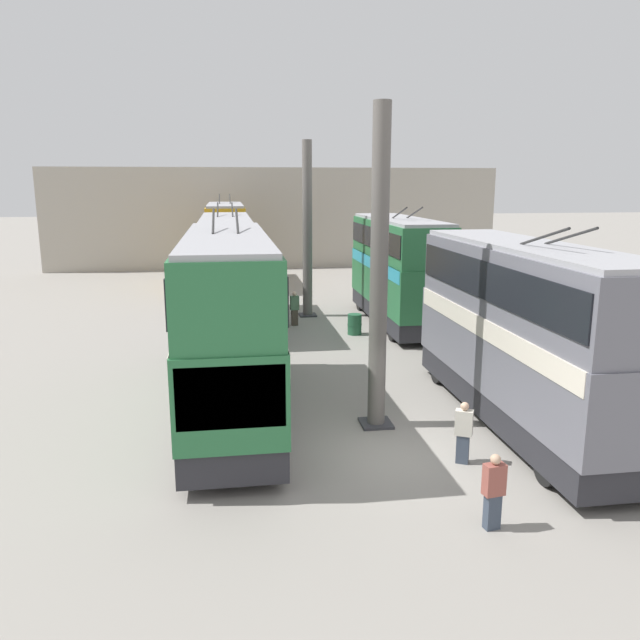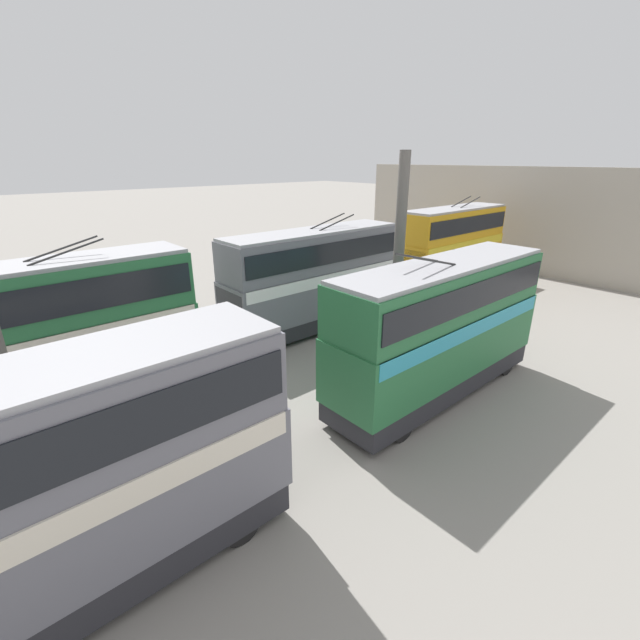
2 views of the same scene
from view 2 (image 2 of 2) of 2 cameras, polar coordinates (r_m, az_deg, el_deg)
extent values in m
cube|color=#A8A093|center=(36.29, 29.62, 10.99)|extent=(0.50, 36.00, 7.91)
cube|color=#333338|center=(14.75, -33.72, -18.22)|extent=(0.88, 0.88, 0.08)
cylinder|color=#605B56|center=(19.91, 10.45, 8.63)|extent=(0.49, 0.49, 8.81)
cube|color=#333338|center=(21.24, 9.69, -2.95)|extent=(0.88, 0.88, 0.08)
cylinder|color=black|center=(11.22, -10.57, -25.27)|extent=(0.94, 0.30, 0.94)
cylinder|color=black|center=(12.63, -15.80, -19.55)|extent=(0.94, 0.30, 0.94)
cube|color=#28282D|center=(11.22, -33.31, -27.88)|extent=(10.28, 2.45, 0.76)
cube|color=slate|center=(10.27, -35.00, -22.38)|extent=(10.49, 2.50, 2.10)
cube|color=silver|center=(9.81, -35.98, -18.95)|extent=(10.18, 2.54, 0.55)
cube|color=black|center=(11.28, -8.05, -12.81)|extent=(0.12, 2.30, 1.35)
cylinder|color=black|center=(19.47, 23.46, -5.35)|extent=(0.95, 0.30, 0.95)
cylinder|color=black|center=(20.32, 18.21, -3.53)|extent=(0.95, 0.30, 0.95)
cylinder|color=black|center=(14.25, 10.76, -13.82)|extent=(0.95, 0.30, 0.95)
cylinder|color=black|center=(15.39, 4.57, -10.65)|extent=(0.95, 0.30, 0.95)
cube|color=#28282D|center=(17.03, 15.05, -7.41)|extent=(9.62, 2.45, 0.76)
cube|color=#286B3D|center=(16.40, 15.53, -2.82)|extent=(9.81, 2.50, 2.21)
cube|color=teal|center=(16.10, 15.81, -0.11)|extent=(9.52, 2.54, 0.55)
cube|color=#286B3D|center=(15.74, 16.21, 3.79)|extent=(9.71, 2.43, 1.74)
cube|color=black|center=(15.71, 16.25, 4.09)|extent=(9.42, 2.51, 0.96)
cube|color=#9E9EA3|center=(15.50, 16.56, 7.11)|extent=(9.62, 2.25, 0.14)
cube|color=black|center=(20.34, 23.28, 1.50)|extent=(0.12, 2.30, 1.41)
cylinder|color=#282828|center=(14.23, 15.17, 7.57)|extent=(2.35, 0.07, 0.65)
cylinder|color=#282828|center=(14.62, 12.90, 8.11)|extent=(2.35, 0.07, 0.65)
cylinder|color=black|center=(17.83, -20.03, -7.09)|extent=(1.06, 0.30, 1.06)
cylinder|color=black|center=(19.64, -22.35, -4.78)|extent=(1.06, 0.30, 1.06)
cube|color=#28282D|center=(18.01, -32.04, -8.33)|extent=(10.16, 2.45, 0.79)
cube|color=#286B3D|center=(17.42, -32.96, -4.06)|extent=(10.37, 2.50, 2.16)
cube|color=silver|center=(17.15, -33.48, -1.61)|extent=(10.06, 2.54, 0.55)
cube|color=#286B3D|center=(16.78, -34.32, 2.37)|extent=(10.27, 2.43, 1.97)
cube|color=black|center=(16.76, -34.39, 2.69)|extent=(9.96, 2.51, 1.08)
cube|color=#9E9EA3|center=(16.54, -35.06, 5.83)|extent=(10.16, 2.25, 0.14)
cylinder|color=#282828|center=(16.31, -30.69, 7.84)|extent=(2.35, 0.07, 0.65)
cylinder|color=#282828|center=(16.99, -31.18, 8.16)|extent=(2.35, 0.07, 0.65)
cylinder|color=black|center=(19.88, -6.63, -3.13)|extent=(0.94, 0.30, 0.94)
cylinder|color=black|center=(21.52, -9.83, -1.39)|extent=(0.94, 0.30, 0.94)
cylinder|color=black|center=(24.14, 6.92, 1.25)|extent=(0.94, 0.30, 0.94)
cylinder|color=black|center=(25.51, 3.43, 2.45)|extent=(0.94, 0.30, 0.94)
cube|color=#28282D|center=(22.58, -0.78, 0.47)|extent=(9.70, 2.45, 0.76)
cube|color=slate|center=(22.11, -0.80, 4.05)|extent=(9.90, 2.50, 2.18)
cube|color=white|center=(21.89, -0.81, 6.09)|extent=(9.60, 2.54, 0.55)
cube|color=slate|center=(21.62, -0.82, 9.15)|extent=(9.80, 2.43, 1.83)
cube|color=black|center=(21.60, -0.83, 9.39)|extent=(9.50, 2.51, 1.01)
cube|color=#9E9EA3|center=(21.44, -0.84, 11.73)|extent=(9.70, 2.25, 0.14)
cube|color=black|center=(19.40, -11.88, 1.84)|extent=(0.12, 2.30, 1.40)
cylinder|color=#282828|center=(21.95, 2.29, 12.88)|extent=(2.35, 0.07, 0.65)
cylinder|color=#282828|center=(22.46, 1.03, 13.07)|extent=(2.35, 0.07, 0.65)
cylinder|color=black|center=(28.59, 14.95, 3.97)|extent=(1.10, 0.30, 1.10)
cylinder|color=black|center=(29.76, 11.63, 4.90)|extent=(1.10, 0.30, 1.10)
cylinder|color=black|center=(33.82, 21.02, 5.84)|extent=(1.10, 0.30, 1.10)
cylinder|color=black|center=(34.81, 18.01, 6.61)|extent=(1.10, 0.30, 1.10)
cube|color=#28282D|center=(31.73, 16.75, 5.71)|extent=(9.07, 2.45, 0.80)
cube|color=gold|center=(31.39, 17.04, 8.38)|extent=(9.25, 2.50, 2.23)
cube|color=yellow|center=(31.23, 17.20, 9.88)|extent=(8.98, 2.54, 0.55)
cube|color=gold|center=(31.04, 17.44, 12.11)|extent=(9.16, 2.43, 1.91)
cube|color=black|center=(31.03, 17.46, 12.28)|extent=(8.88, 2.51, 1.05)
cube|color=#9E9EA3|center=(30.92, 17.65, 13.98)|extent=(9.07, 2.25, 0.14)
cube|color=black|center=(27.65, 11.92, 7.72)|extent=(0.12, 2.30, 1.43)
cylinder|color=#282828|center=(31.69, 19.42, 14.59)|extent=(2.35, 0.07, 0.65)
cylinder|color=#282828|center=(32.05, 18.32, 14.77)|extent=(2.35, 0.07, 0.65)
cube|color=#473D33|center=(20.18, 3.87, -2.91)|extent=(0.24, 0.32, 0.77)
cube|color=#4C7051|center=(19.90, 3.92, -1.00)|extent=(0.29, 0.45, 0.67)
sphere|color=beige|center=(19.74, 3.95, 0.20)|extent=(0.22, 0.22, 0.22)
cylinder|color=#235638|center=(17.15, 4.49, -7.15)|extent=(0.63, 0.63, 0.93)
cylinder|color=#235638|center=(17.15, 4.49, -7.15)|extent=(0.66, 0.66, 0.04)
camera|label=1|loc=(22.84, -84.68, -2.66)|focal=35.00mm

